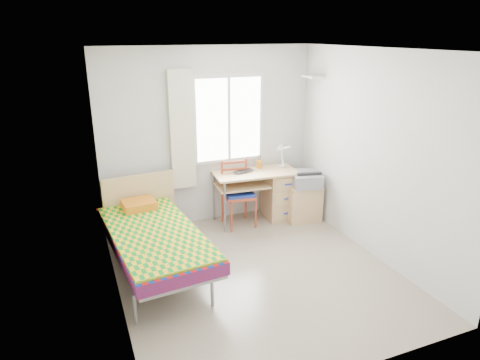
% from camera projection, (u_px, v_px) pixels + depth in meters
% --- Properties ---
extents(floor, '(3.50, 3.50, 0.00)m').
position_uv_depth(floor, '(257.00, 273.00, 5.18)').
color(floor, '#BCAD93').
rests_on(floor, ground).
extents(ceiling, '(3.50, 3.50, 0.00)m').
position_uv_depth(ceiling, '(260.00, 49.00, 4.33)').
color(ceiling, white).
rests_on(ceiling, wall_back).
extents(wall_back, '(3.20, 0.00, 3.20)m').
position_uv_depth(wall_back, '(209.00, 137.00, 6.29)').
color(wall_back, silver).
rests_on(wall_back, ground).
extents(wall_left, '(0.00, 3.50, 3.50)m').
position_uv_depth(wall_left, '(110.00, 190.00, 4.19)').
color(wall_left, silver).
rests_on(wall_left, ground).
extents(wall_right, '(0.00, 3.50, 3.50)m').
position_uv_depth(wall_right, '(375.00, 156.00, 5.33)').
color(wall_right, silver).
rests_on(wall_right, ground).
extents(window, '(1.10, 0.04, 1.30)m').
position_uv_depth(window, '(229.00, 119.00, 6.29)').
color(window, white).
rests_on(window, wall_back).
extents(curtain, '(0.35, 0.05, 1.70)m').
position_uv_depth(curtain, '(182.00, 131.00, 6.03)').
color(curtain, white).
rests_on(curtain, wall_back).
extents(floating_shelf, '(0.20, 0.32, 0.03)m').
position_uv_depth(floating_shelf, '(312.00, 77.00, 6.23)').
color(floating_shelf, white).
rests_on(floating_shelf, wall_right).
extents(bed, '(1.17, 2.19, 0.92)m').
position_uv_depth(bed, '(153.00, 235.00, 5.18)').
color(bed, gray).
rests_on(bed, floor).
extents(desk, '(1.29, 0.67, 0.78)m').
position_uv_depth(desk, '(275.00, 191.00, 6.64)').
color(desk, '#E3B977').
rests_on(desk, floor).
extents(chair, '(0.47, 0.47, 0.99)m').
position_uv_depth(chair, '(238.00, 189.00, 6.35)').
color(chair, maroon).
rests_on(chair, floor).
extents(cabinet, '(0.55, 0.49, 0.56)m').
position_uv_depth(cabinet, '(301.00, 202.00, 6.61)').
color(cabinet, tan).
rests_on(cabinet, floor).
extents(printer, '(0.51, 0.57, 0.21)m').
position_uv_depth(printer, '(305.00, 179.00, 6.47)').
color(printer, gray).
rests_on(printer, cabinet).
extents(laptop, '(0.38, 0.30, 0.03)m').
position_uv_depth(laptop, '(246.00, 172.00, 6.35)').
color(laptop, black).
rests_on(laptop, desk).
extents(pen_cup, '(0.12, 0.12, 0.11)m').
position_uv_depth(pen_cup, '(259.00, 164.00, 6.58)').
color(pen_cup, orange).
rests_on(pen_cup, desk).
extents(task_lamp, '(0.23, 0.33, 0.42)m').
position_uv_depth(task_lamp, '(282.00, 153.00, 6.42)').
color(task_lamp, white).
rests_on(task_lamp, desk).
extents(book, '(0.22, 0.26, 0.02)m').
position_uv_depth(book, '(244.00, 185.00, 6.41)').
color(book, gray).
rests_on(book, desk).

